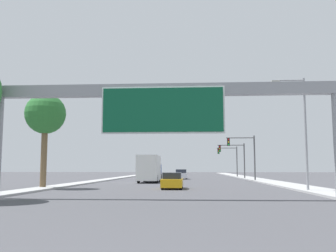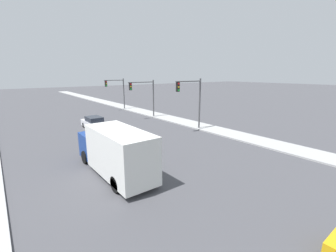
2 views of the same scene
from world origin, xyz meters
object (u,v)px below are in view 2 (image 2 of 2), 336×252
object	(u,v)px
truck_box_primary	(115,151)
traffic_light_near_intersection	(193,96)
traffic_light_far_intersection	(118,89)
traffic_light_mid_block	(145,93)
car_far_right	(94,123)

from	to	relation	value
truck_box_primary	traffic_light_near_intersection	distance (m)	13.95
traffic_light_far_intersection	traffic_light_mid_block	bearing A→B (deg)	-91.17
truck_box_primary	traffic_light_far_intersection	world-z (taller)	traffic_light_far_intersection
car_far_right	traffic_light_far_intersection	distance (m)	15.19
truck_box_primary	traffic_light_far_intersection	size ratio (longest dim) A/B	1.40
traffic_light_near_intersection	traffic_light_far_intersection	size ratio (longest dim) A/B	1.06
traffic_light_mid_block	traffic_light_far_intersection	world-z (taller)	traffic_light_far_intersection
truck_box_primary	traffic_light_near_intersection	bearing A→B (deg)	24.06
traffic_light_near_intersection	traffic_light_mid_block	bearing A→B (deg)	91.30
truck_box_primary	traffic_light_near_intersection	world-z (taller)	traffic_light_near_intersection
traffic_light_near_intersection	traffic_light_mid_block	world-z (taller)	traffic_light_near_intersection
truck_box_primary	traffic_light_near_intersection	size ratio (longest dim) A/B	1.32
traffic_light_mid_block	traffic_light_far_intersection	bearing A→B (deg)	88.83
car_far_right	truck_box_primary	size ratio (longest dim) A/B	0.54
traffic_light_mid_block	truck_box_primary	bearing A→B (deg)	-128.28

